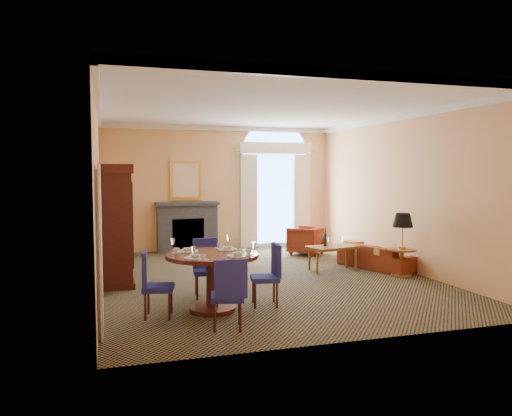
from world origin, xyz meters
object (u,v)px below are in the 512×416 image
object	(u,v)px
coffee_table	(332,248)
armchair	(306,240)
dining_table	(212,269)
side_table	(402,236)
sofa	(377,257)
armoire	(115,227)

from	to	relation	value
coffee_table	armchair	bearing A→B (deg)	69.87
dining_table	side_table	bearing A→B (deg)	18.18
sofa	side_table	bearing A→B (deg)	164.35
armoire	sofa	xyz separation A→B (m)	(5.27, -0.08, -0.79)
armoire	coffee_table	world-z (taller)	armoire
armoire	sofa	distance (m)	5.33
dining_table	sofa	xyz separation A→B (m)	(3.97, 2.14, -0.37)
armoire	coffee_table	bearing A→B (deg)	-0.18
armoire	armchair	world-z (taller)	armoire
sofa	side_table	size ratio (longest dim) A/B	1.42
armoire	dining_table	size ratio (longest dim) A/B	1.61
side_table	armoire	bearing A→B (deg)	170.41
armoire	armchair	size ratio (longest dim) A/B	2.85
armoire	side_table	xyz separation A→B (m)	(5.32, -0.90, -0.25)
coffee_table	side_table	world-z (taller)	side_table
armoire	dining_table	distance (m)	2.61
sofa	armoire	bearing A→B (deg)	69.95
armchair	coffee_table	distance (m)	2.05
armchair	side_table	size ratio (longest dim) A/B	0.63
dining_table	coffee_table	size ratio (longest dim) A/B	1.22
dining_table	coffee_table	bearing A→B (deg)	36.65
armchair	side_table	world-z (taller)	side_table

